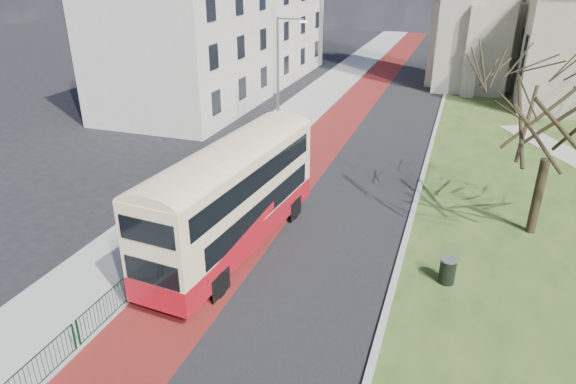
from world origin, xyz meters
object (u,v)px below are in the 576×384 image
at_px(streetlamp, 280,71).
at_px(winter_tree_near, 560,96).
at_px(litter_bin, 447,270).
at_px(bus, 233,194).

relative_size(streetlamp, winter_tree_near, 0.87).
bearing_deg(winter_tree_near, litter_bin, -121.99).
distance_m(streetlamp, bus, 16.12).
xyz_separation_m(winter_tree_near, litter_bin, (-3.44, -5.50, -5.82)).
bearing_deg(streetlamp, winter_tree_near, -31.99).
height_order(streetlamp, bus, streetlamp).
relative_size(bus, winter_tree_near, 1.21).
distance_m(winter_tree_near, litter_bin, 8.71).
height_order(streetlamp, litter_bin, streetlamp).
bearing_deg(litter_bin, bus, -178.44).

